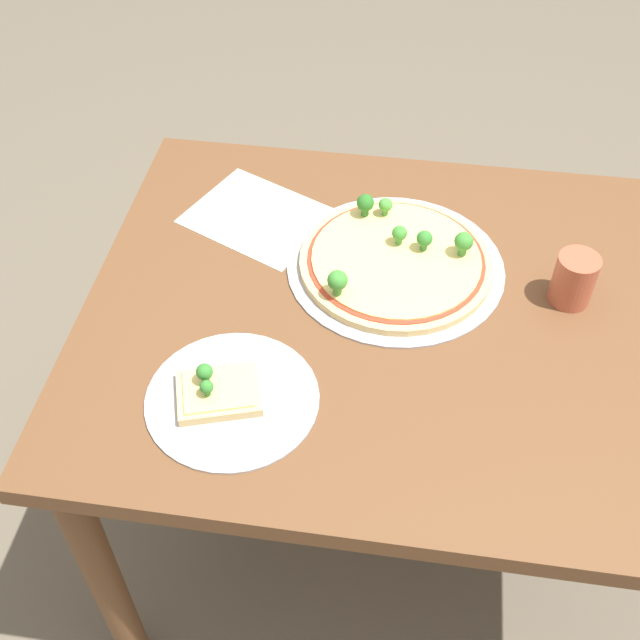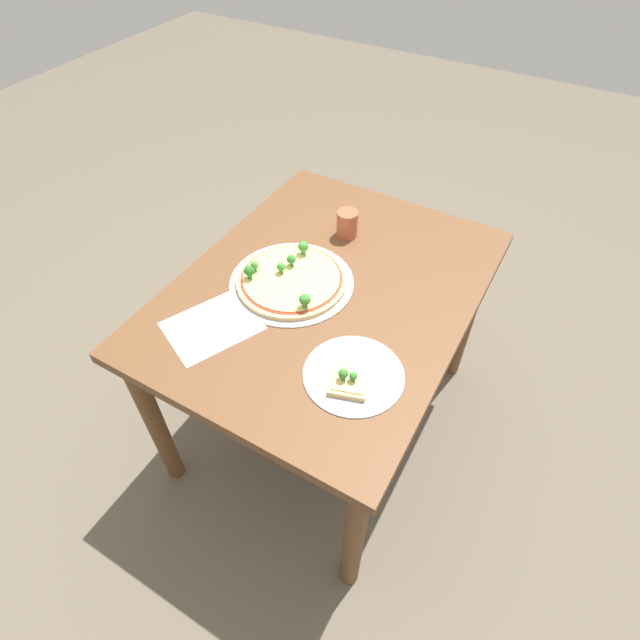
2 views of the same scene
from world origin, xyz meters
name	(u,v)px [view 2 (image 2 of 2)]	position (x,y,z in m)	size (l,w,h in m)	color
ground_plane	(325,416)	(0.00, 0.00, 0.00)	(8.00, 8.00, 0.00)	brown
dining_table	(326,310)	(0.00, 0.00, 0.62)	(1.10, 0.85, 0.72)	brown
pizza_tray_whole	(291,279)	(-0.04, 0.10, 0.74)	(0.38, 0.38, 0.07)	#A3A3A8
pizza_tray_slice	(352,376)	(-0.27, -0.22, 0.73)	(0.26, 0.26, 0.06)	#A3A3A8
drinking_cup	(347,224)	(0.26, 0.07, 0.77)	(0.07, 0.07, 0.09)	#AD5138
paper_menu	(212,326)	(-0.30, 0.20, 0.72)	(0.25, 0.20, 0.00)	white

